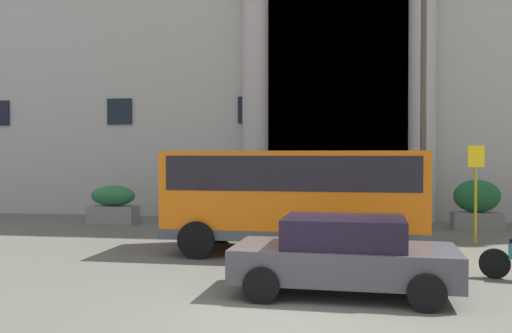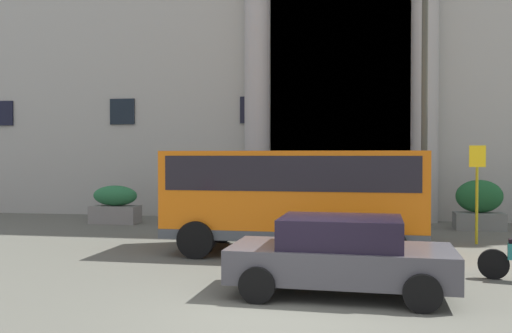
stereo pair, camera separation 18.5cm
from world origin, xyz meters
The scene contains 8 objects.
ground_plane centered at (0.00, 0.00, -0.06)m, with size 80.00×64.00×0.12m, color #54544A.
orange_minibus centered at (-0.30, 5.50, 1.56)m, with size 6.42×2.85×2.59m.
bus_stop_sign centered at (4.55, 7.68, 1.70)m, with size 0.44×0.08×2.75m.
hedge_planter_east centered at (-2.56, 10.84, 0.77)m, with size 1.74×0.98×1.61m.
hedge_planter_entrance_left centered at (5.28, 10.85, 0.80)m, with size 1.58×0.81×1.66m.
hedge_planter_far_west centered at (-7.35, 10.41, 0.66)m, with size 1.72×0.86×1.37m.
parked_compact_extra centered at (0.95, 1.38, 0.71)m, with size 3.99×2.13×1.39m.
lamppost_plaza_centre centered at (3.19, 8.19, 4.95)m, with size 0.40×0.40×8.61m.
Camera 2 is at (1.17, -8.68, 2.50)m, focal length 39.33 mm.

